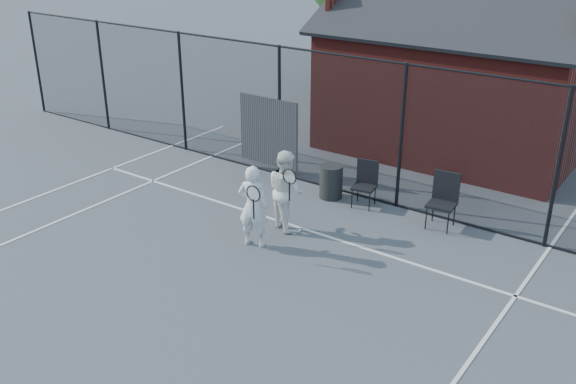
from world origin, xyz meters
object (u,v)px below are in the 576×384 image
Objects in this scene: waste_bin at (331,182)px; clubhouse at (455,88)px; player_back at (286,190)px; chair_left at (364,185)px; player_front at (253,206)px; chair_right at (442,202)px.

clubhouse is at bearing 79.00° from waste_bin.
player_back reaches higher than waste_bin.
chair_left reaches higher than waste_bin.
player_front is 0.93m from player_back.
waste_bin is at bearing -101.00° from clubhouse.
player_front is at bearing -92.40° from player_back.
player_back is 1.47× the size of chair_right.
clubhouse is 6.11× the size of chair_right.
player_front is 0.99× the size of player_back.
player_back is 2.18× the size of waste_bin.
clubhouse is at bearing 82.46° from player_back.
clubhouse is 4.54m from chair_left.
clubhouse is 4.16× the size of player_back.
player_front is 2.16× the size of waste_bin.
clubhouse is at bearing 78.46° from chair_left.
player_back is at bearing -97.54° from clubhouse.
waste_bin is (-2.48, 0.00, -0.17)m from chair_right.
chair_left is at bearing 173.95° from chair_right.
clubhouse is 4.19× the size of player_front.
chair_right is at bearing 0.00° from waste_bin.
player_back reaches higher than player_front.
chair_left is at bearing 66.37° from player_back.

